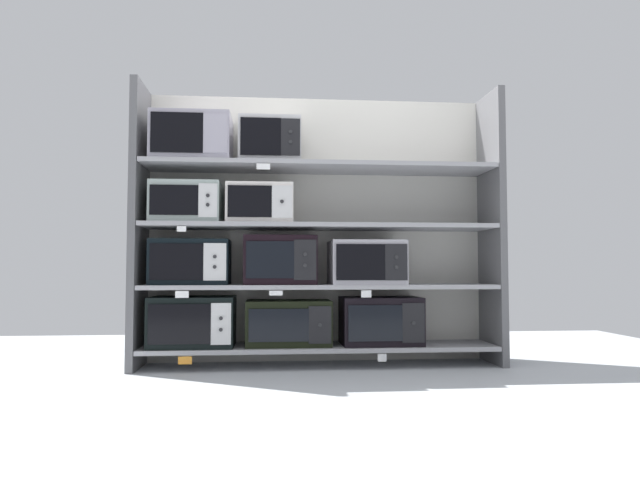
% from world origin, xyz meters
% --- Properties ---
extents(ground, '(6.42, 6.00, 0.02)m').
position_xyz_m(ground, '(0.00, -1.00, -0.01)').
color(ground, '#B2B7BC').
extents(back_panel, '(2.62, 0.04, 1.93)m').
position_xyz_m(back_panel, '(0.00, 0.23, 0.97)').
color(back_panel, beige).
rests_on(back_panel, ground).
extents(upright_left, '(0.05, 0.43, 1.93)m').
position_xyz_m(upright_left, '(-1.24, 0.00, 0.97)').
color(upright_left, '#5B5B5E').
rests_on(upright_left, ground).
extents(upright_right, '(0.05, 0.43, 1.93)m').
position_xyz_m(upright_right, '(1.24, 0.00, 0.97)').
color(upright_right, '#5B5B5E').
rests_on(upright_right, ground).
extents(shelf_0, '(2.42, 0.43, 0.03)m').
position_xyz_m(shelf_0, '(0.00, 0.00, 0.13)').
color(shelf_0, '#99999E').
rests_on(shelf_0, ground).
extents(microwave_0, '(0.56, 0.40, 0.34)m').
position_xyz_m(microwave_0, '(-0.87, -0.00, 0.31)').
color(microwave_0, black).
rests_on(microwave_0, shelf_0).
extents(microwave_1, '(0.58, 0.35, 0.31)m').
position_xyz_m(microwave_1, '(-0.22, -0.00, 0.30)').
color(microwave_1, black).
rests_on(microwave_1, shelf_0).
extents(microwave_2, '(0.55, 0.39, 0.33)m').
position_xyz_m(microwave_2, '(0.42, -0.00, 0.31)').
color(microwave_2, black).
rests_on(microwave_2, shelf_0).
extents(price_tag_0, '(0.09, 0.00, 0.05)m').
position_xyz_m(price_tag_0, '(-0.89, -0.22, 0.08)').
color(price_tag_0, orange).
extents(price_tag_1, '(0.06, 0.00, 0.05)m').
position_xyz_m(price_tag_1, '(0.39, -0.22, 0.08)').
color(price_tag_1, white).
extents(shelf_1, '(2.42, 0.43, 0.03)m').
position_xyz_m(shelf_1, '(0.00, 0.00, 0.54)').
color(shelf_1, '#99999E').
extents(microwave_3, '(0.53, 0.34, 0.31)m').
position_xyz_m(microwave_3, '(-0.89, -0.00, 0.71)').
color(microwave_3, black).
rests_on(microwave_3, shelf_1).
extents(microwave_4, '(0.49, 0.39, 0.33)m').
position_xyz_m(microwave_4, '(-0.28, -0.00, 0.73)').
color(microwave_4, black).
rests_on(microwave_4, shelf_1).
extents(microwave_5, '(0.51, 0.43, 0.30)m').
position_xyz_m(microwave_5, '(0.32, -0.00, 0.71)').
color(microwave_5, '#9C9AA3').
rests_on(microwave_5, shelf_1).
extents(price_tag_2, '(0.08, 0.00, 0.04)m').
position_xyz_m(price_tag_2, '(-0.91, -0.22, 0.50)').
color(price_tag_2, white).
extents(price_tag_3, '(0.09, 0.00, 0.03)m').
position_xyz_m(price_tag_3, '(-0.31, -0.22, 0.51)').
color(price_tag_3, white).
extents(price_tag_4, '(0.07, 0.00, 0.05)m').
position_xyz_m(price_tag_4, '(0.29, -0.22, 0.50)').
color(price_tag_4, white).
extents(shelf_2, '(2.42, 0.43, 0.03)m').
position_xyz_m(shelf_2, '(0.00, 0.00, 0.96)').
color(shelf_2, '#99999E').
extents(microwave_6, '(0.46, 0.38, 0.28)m').
position_xyz_m(microwave_6, '(-0.92, -0.00, 1.12)').
color(microwave_6, '#96A5A0').
rests_on(microwave_6, shelf_2).
extents(microwave_7, '(0.45, 0.39, 0.27)m').
position_xyz_m(microwave_7, '(-0.42, -0.00, 1.11)').
color(microwave_7, silver).
rests_on(microwave_7, shelf_2).
extents(price_tag_5, '(0.06, 0.00, 0.04)m').
position_xyz_m(price_tag_5, '(-0.92, -0.22, 0.93)').
color(price_tag_5, white).
extents(shelf_3, '(2.42, 0.43, 0.03)m').
position_xyz_m(shelf_3, '(0.00, 0.00, 1.38)').
color(shelf_3, '#99999E').
extents(microwave_8, '(0.53, 0.41, 0.33)m').
position_xyz_m(microwave_8, '(-0.88, -0.00, 1.56)').
color(microwave_8, '#9E99A9').
rests_on(microwave_8, shelf_3).
extents(microwave_9, '(0.42, 0.35, 0.31)m').
position_xyz_m(microwave_9, '(-0.35, -0.00, 1.55)').
color(microwave_9, '#BBBBBD').
rests_on(microwave_9, shelf_3).
extents(price_tag_6, '(0.09, 0.00, 0.04)m').
position_xyz_m(price_tag_6, '(-0.39, -0.22, 1.34)').
color(price_tag_6, white).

